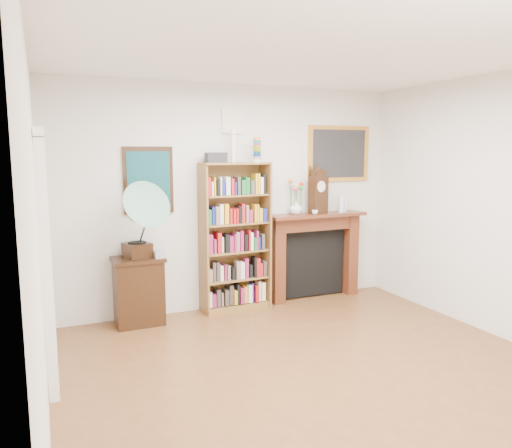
{
  "coord_description": "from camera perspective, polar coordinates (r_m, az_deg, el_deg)",
  "views": [
    {
      "loc": [
        -2.21,
        -3.37,
        1.99
      ],
      "look_at": [
        -0.06,
        1.6,
        1.19
      ],
      "focal_mm": 35.0,
      "sensor_mm": 36.0,
      "label": 1
    }
  ],
  "objects": [
    {
      "name": "side_cabinet",
      "position": [
        5.94,
        -13.25,
        -7.46
      ],
      "size": [
        0.58,
        0.43,
        0.79
      ],
      "primitive_type": "cube",
      "rotation": [
        0.0,
        0.0,
        0.01
      ],
      "color": "black",
      "rests_on": "floor"
    },
    {
      "name": "gilt_painting",
      "position": [
        6.95,
        9.44,
        7.92
      ],
      "size": [
        0.95,
        0.04,
        0.75
      ],
      "color": "gold",
      "rests_on": "back_wall"
    },
    {
      "name": "small_picture",
      "position": [
        6.26,
        -2.74,
        11.65
      ],
      "size": [
        0.26,
        0.04,
        0.3
      ],
      "color": "white",
      "rests_on": "back_wall"
    },
    {
      "name": "flower_vase",
      "position": [
        6.54,
        4.57,
        1.87
      ],
      "size": [
        0.21,
        0.21,
        0.18
      ],
      "primitive_type": "imported",
      "rotation": [
        0.0,
        0.0,
        0.27
      ],
      "color": "white",
      "rests_on": "fireplace"
    },
    {
      "name": "mantel_clock",
      "position": [
        6.65,
        7.14,
        3.59
      ],
      "size": [
        0.28,
        0.2,
        0.58
      ],
      "rotation": [
        0.0,
        0.0,
        0.29
      ],
      "color": "black",
      "rests_on": "fireplace"
    },
    {
      "name": "teal_poster",
      "position": [
        5.97,
        -12.19,
        4.91
      ],
      "size": [
        0.58,
        0.04,
        0.78
      ],
      "color": "black",
      "rests_on": "back_wall"
    },
    {
      "name": "bookshelf",
      "position": [
        6.18,
        -2.37,
        -0.54
      ],
      "size": [
        0.87,
        0.35,
        2.13
      ],
      "rotation": [
        0.0,
        0.0,
        0.06
      ],
      "color": "brown",
      "rests_on": "floor"
    },
    {
      "name": "door_casing",
      "position": [
        4.63,
        -23.01,
        -1.39
      ],
      "size": [
        0.08,
        1.02,
        2.17
      ],
      "color": "white",
      "rests_on": "left_wall"
    },
    {
      "name": "fireplace",
      "position": [
        6.8,
        6.65,
        -2.74
      ],
      "size": [
        1.39,
        0.36,
        1.17
      ],
      "rotation": [
        0.0,
        0.0,
        0.02
      ],
      "color": "#502312",
      "rests_on": "floor"
    },
    {
      "name": "bottle_left",
      "position": [
        6.83,
        9.75,
        2.33
      ],
      "size": [
        0.07,
        0.07,
        0.24
      ],
      "primitive_type": "cylinder",
      "color": "silver",
      "rests_on": "fireplace"
    },
    {
      "name": "room",
      "position": [
        4.07,
        9.76,
        -0.12
      ],
      "size": [
        4.51,
        5.01,
        2.81
      ],
      "color": "brown",
      "rests_on": "ground"
    },
    {
      "name": "cd_stack",
      "position": [
        5.78,
        -10.91,
        -3.41
      ],
      "size": [
        0.13,
        0.13,
        0.08
      ],
      "primitive_type": "cube",
      "rotation": [
        0.0,
        0.0,
        -0.07
      ],
      "color": "silver",
      "rests_on": "side_cabinet"
    },
    {
      "name": "gramophone",
      "position": [
        5.64,
        -13.29,
        0.95
      ],
      "size": [
        0.7,
        0.79,
        0.89
      ],
      "rotation": [
        0.0,
        0.0,
        0.28
      ],
      "color": "black",
      "rests_on": "side_cabinet"
    },
    {
      "name": "teacup",
      "position": [
        6.56,
        6.75,
        1.36
      ],
      "size": [
        0.08,
        0.08,
        0.06
      ],
      "primitive_type": "imported",
      "rotation": [
        0.0,
        0.0,
        0.0
      ],
      "color": "silver",
      "rests_on": "fireplace"
    },
    {
      "name": "bottle_right",
      "position": [
        6.91,
        10.12,
        2.22
      ],
      "size": [
        0.06,
        0.06,
        0.2
      ],
      "primitive_type": "cylinder",
      "color": "silver",
      "rests_on": "fireplace"
    }
  ]
}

